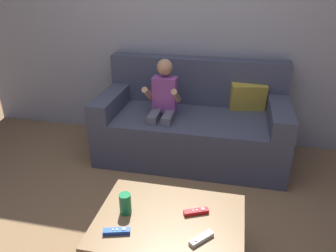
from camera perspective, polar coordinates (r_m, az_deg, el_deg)
wall_back at (r=3.22m, az=2.27°, el=18.93°), size 4.31×0.05×2.50m
couch at (r=3.08m, az=4.36°, el=0.23°), size 1.69×0.80×0.87m
person_seated_on_couch at (r=2.86m, az=-0.91°, el=3.49°), size 0.30×0.36×0.94m
coffee_table at (r=1.88m, az=0.21°, el=-16.79°), size 0.81×0.60×0.39m
game_remote_blue_near_edge at (r=1.79m, az=-8.93°, el=-17.68°), size 0.14×0.07×0.03m
game_remote_red_center at (r=1.89m, az=4.95°, el=-14.67°), size 0.14×0.09×0.03m
game_remote_white_far_corner at (r=1.74m, az=5.84°, el=-18.93°), size 0.12×0.13×0.03m
soda_can at (r=1.87m, az=-7.45°, el=-13.27°), size 0.07×0.07×0.12m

